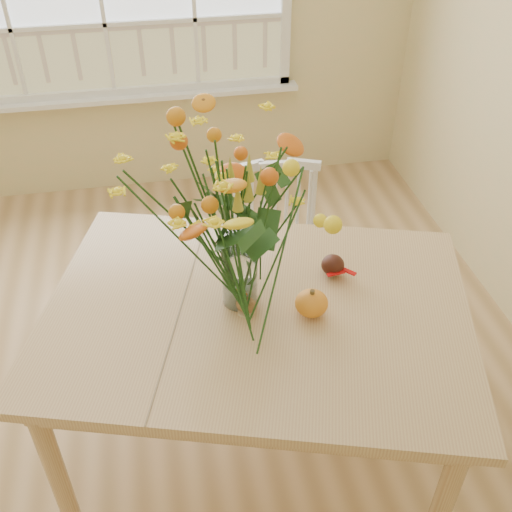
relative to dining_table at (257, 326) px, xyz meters
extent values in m
cube|color=#AB8553|center=(-0.51, 0.08, -0.73)|extent=(4.00, 4.50, 0.01)
cube|color=white|center=(-0.51, 2.26, -0.03)|extent=(2.42, 0.12, 0.03)
cube|color=tan|center=(0.00, 0.00, 0.07)|extent=(1.76, 1.48, 0.04)
cube|color=tan|center=(0.00, 0.00, 0.00)|extent=(1.62, 1.33, 0.10)
cylinder|color=tan|center=(-0.77, -0.24, -0.33)|extent=(0.07, 0.07, 0.77)
cylinder|color=tan|center=(-0.51, 0.63, -0.33)|extent=(0.07, 0.07, 0.77)
cylinder|color=tan|center=(0.51, -0.63, -0.33)|extent=(0.07, 0.07, 0.77)
cylinder|color=tan|center=(0.77, 0.24, -0.33)|extent=(0.07, 0.07, 0.77)
cube|color=white|center=(0.24, 0.68, -0.30)|extent=(0.45, 0.43, 0.05)
cube|color=white|center=(0.25, 0.84, -0.06)|extent=(0.42, 0.07, 0.47)
cylinder|color=white|center=(0.07, 0.55, -0.52)|extent=(0.03, 0.03, 0.40)
cylinder|color=white|center=(0.09, 0.85, -0.52)|extent=(0.03, 0.03, 0.40)
cylinder|color=white|center=(0.39, 0.52, -0.52)|extent=(0.03, 0.03, 0.40)
cylinder|color=white|center=(0.41, 0.82, -0.52)|extent=(0.03, 0.03, 0.40)
cylinder|color=white|center=(-0.05, 0.05, 0.23)|extent=(0.13, 0.13, 0.28)
ellipsoid|color=orange|center=(0.18, -0.07, 0.14)|extent=(0.12, 0.12, 0.09)
cylinder|color=#CCB78C|center=(-0.04, -0.02, 0.10)|extent=(0.06, 0.06, 0.01)
ellipsoid|color=brown|center=(-0.04, -0.02, 0.13)|extent=(0.09, 0.09, 0.06)
ellipsoid|color=#38160F|center=(0.32, 0.13, 0.13)|extent=(0.09, 0.09, 0.08)
camera|label=1|loc=(-0.30, -1.55, 1.56)|focal=42.00mm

